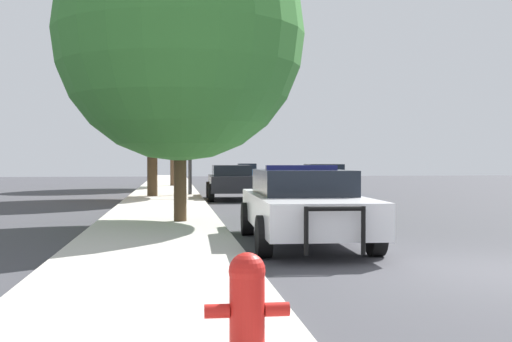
# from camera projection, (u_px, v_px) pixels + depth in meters

# --- Properties ---
(ground_plane) EXTENTS (110.00, 110.00, 0.00)m
(ground_plane) POSITION_uv_depth(u_px,v_px,m) (512.00, 273.00, 9.06)
(ground_plane) COLOR #3D3D42
(sidewalk_left) EXTENTS (3.00, 110.00, 0.13)m
(sidewalk_left) POSITION_uv_depth(u_px,v_px,m) (147.00, 277.00, 8.40)
(sidewalk_left) COLOR #BCB7AD
(sidewalk_left) RESTS_ON ground_plane
(police_car) EXTENTS (2.24, 5.34, 1.51)m
(police_car) POSITION_uv_depth(u_px,v_px,m) (303.00, 204.00, 12.26)
(police_car) COLOR white
(police_car) RESTS_ON ground_plane
(fire_hydrant) EXTENTS (0.62, 0.27, 0.80)m
(fire_hydrant) POSITION_uv_depth(u_px,v_px,m) (247.00, 304.00, 4.66)
(fire_hydrant) COLOR red
(fire_hydrant) RESTS_ON sidewalk_left
(traffic_light) EXTENTS (4.30, 0.35, 5.17)m
(traffic_light) POSITION_uv_depth(u_px,v_px,m) (230.00, 109.00, 27.73)
(traffic_light) COLOR #424247
(traffic_light) RESTS_ON sidewalk_left
(car_background_oncoming) EXTENTS (2.22, 4.56, 1.42)m
(car_background_oncoming) POSITION_uv_depth(u_px,v_px,m) (324.00, 179.00, 29.53)
(car_background_oncoming) COLOR navy
(car_background_oncoming) RESTS_ON ground_plane
(car_background_distant) EXTENTS (2.05, 4.22, 1.34)m
(car_background_distant) POSITION_uv_depth(u_px,v_px,m) (247.00, 171.00, 50.86)
(car_background_distant) COLOR navy
(car_background_distant) RESTS_ON ground_plane
(car_background_midblock) EXTENTS (2.02, 4.16, 1.41)m
(car_background_midblock) POSITION_uv_depth(u_px,v_px,m) (231.00, 181.00, 25.94)
(car_background_midblock) COLOR black
(car_background_midblock) RESTS_ON ground_plane
(tree_sidewalk_far) EXTENTS (5.73, 5.73, 8.64)m
(tree_sidewalk_far) POSITION_uv_depth(u_px,v_px,m) (173.00, 86.00, 37.08)
(tree_sidewalk_far) COLOR brown
(tree_sidewalk_far) RESTS_ON sidewalk_left
(tree_sidewalk_near) EXTENTS (6.02, 6.02, 7.47)m
(tree_sidewalk_near) POSITION_uv_depth(u_px,v_px,m) (180.00, 37.00, 15.44)
(tree_sidewalk_near) COLOR #4C3823
(tree_sidewalk_near) RESTS_ON sidewalk_left
(tree_sidewalk_mid) EXTENTS (6.38, 6.38, 8.30)m
(tree_sidewalk_mid) POSITION_uv_depth(u_px,v_px,m) (152.00, 72.00, 26.33)
(tree_sidewalk_mid) COLOR #4C3823
(tree_sidewalk_mid) RESTS_ON sidewalk_left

